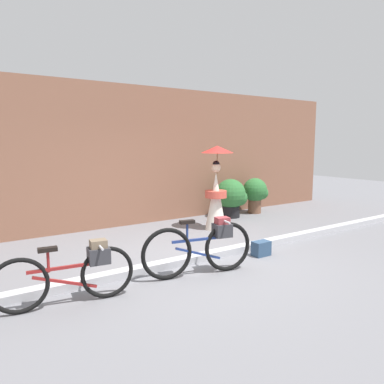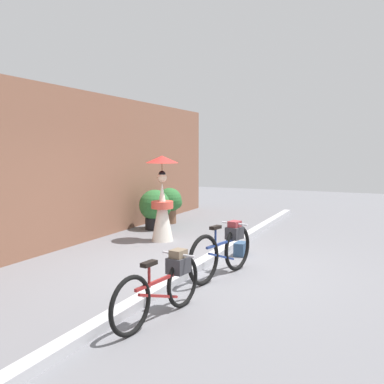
{
  "view_description": "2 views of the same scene",
  "coord_description": "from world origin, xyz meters",
  "px_view_note": "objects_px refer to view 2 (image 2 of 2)",
  "views": [
    {
      "loc": [
        -3.41,
        -4.87,
        1.98
      ],
      "look_at": [
        0.21,
        0.46,
        1.1
      ],
      "focal_mm": 34.39,
      "sensor_mm": 36.0,
      "label": 1
    },
    {
      "loc": [
        -6.57,
        -2.88,
        2.02
      ],
      "look_at": [
        0.44,
        0.35,
        1.26
      ],
      "focal_mm": 39.85,
      "sensor_mm": 36.0,
      "label": 2
    }
  ],
  "objects_px": {
    "person_with_parasol": "(162,200)",
    "backpack_on_pavement": "(241,249)",
    "bicycle_near_officer": "(164,284)",
    "potted_plant_small": "(156,208)",
    "potted_plant_by_door": "(170,202)",
    "bicycle_far_side": "(224,249)"
  },
  "relations": [
    {
      "from": "person_with_parasol",
      "to": "backpack_on_pavement",
      "type": "bearing_deg",
      "value": -105.57
    },
    {
      "from": "bicycle_near_officer",
      "to": "potted_plant_small",
      "type": "height_order",
      "value": "potted_plant_small"
    },
    {
      "from": "person_with_parasol",
      "to": "potted_plant_small",
      "type": "relative_size",
      "value": 1.86
    },
    {
      "from": "potted_plant_by_door",
      "to": "bicycle_far_side",
      "type": "bearing_deg",
      "value": -142.72
    },
    {
      "from": "bicycle_far_side",
      "to": "potted_plant_by_door",
      "type": "height_order",
      "value": "potted_plant_by_door"
    },
    {
      "from": "potted_plant_by_door",
      "to": "potted_plant_small",
      "type": "bearing_deg",
      "value": -175.88
    },
    {
      "from": "potted_plant_small",
      "to": "potted_plant_by_door",
      "type": "bearing_deg",
      "value": 4.12
    },
    {
      "from": "bicycle_far_side",
      "to": "potted_plant_small",
      "type": "bearing_deg",
      "value": 44.03
    },
    {
      "from": "bicycle_far_side",
      "to": "bicycle_near_officer",
      "type": "bearing_deg",
      "value": 178.16
    },
    {
      "from": "bicycle_near_officer",
      "to": "backpack_on_pavement",
      "type": "height_order",
      "value": "bicycle_near_officer"
    },
    {
      "from": "potted_plant_small",
      "to": "bicycle_near_officer",
      "type": "bearing_deg",
      "value": -149.46
    },
    {
      "from": "bicycle_far_side",
      "to": "backpack_on_pavement",
      "type": "xyz_separation_m",
      "value": [
        1.39,
        0.16,
        -0.31
      ]
    },
    {
      "from": "person_with_parasol",
      "to": "backpack_on_pavement",
      "type": "xyz_separation_m",
      "value": [
        -0.57,
        -2.03,
        -0.79
      ]
    },
    {
      "from": "bicycle_near_officer",
      "to": "bicycle_far_side",
      "type": "bearing_deg",
      "value": -1.84
    },
    {
      "from": "bicycle_near_officer",
      "to": "potted_plant_by_door",
      "type": "height_order",
      "value": "potted_plant_by_door"
    },
    {
      "from": "bicycle_far_side",
      "to": "backpack_on_pavement",
      "type": "relative_size",
      "value": 5.5
    },
    {
      "from": "person_with_parasol",
      "to": "backpack_on_pavement",
      "type": "relative_size",
      "value": 6.04
    },
    {
      "from": "bicycle_near_officer",
      "to": "person_with_parasol",
      "type": "bearing_deg",
      "value": 28.92
    },
    {
      "from": "bicycle_far_side",
      "to": "backpack_on_pavement",
      "type": "distance_m",
      "value": 1.44
    },
    {
      "from": "potted_plant_by_door",
      "to": "bicycle_near_officer",
      "type": "bearing_deg",
      "value": -153.03
    },
    {
      "from": "bicycle_far_side",
      "to": "person_with_parasol",
      "type": "distance_m",
      "value": 2.98
    },
    {
      "from": "bicycle_near_officer",
      "to": "bicycle_far_side",
      "type": "relative_size",
      "value": 0.98
    }
  ]
}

